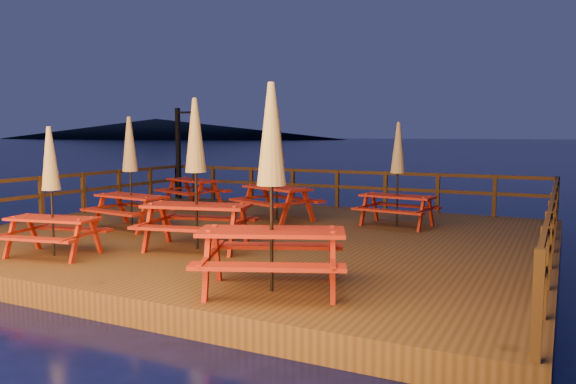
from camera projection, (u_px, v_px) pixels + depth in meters
The scene contains 13 objects.
ground at pixel (256, 251), 12.32m from camera, with size 500.00×500.00×0.00m, color black.
deck at pixel (256, 242), 12.30m from camera, with size 12.00×10.00×0.40m, color #493217.
deck_piles at pixel (256, 264), 12.35m from camera, with size 11.44×9.44×1.40m.
railing at pixel (291, 191), 13.78m from camera, with size 11.80×9.75×1.10m.
lamp_post at pixel (182, 145), 18.53m from camera, with size 0.85×0.18×3.00m.
headland_left at pixel (156, 129), 251.92m from camera, with size 180.00×84.00×9.00m, color black.
picnic_table_0 at pixel (193, 160), 16.63m from camera, with size 2.29×2.10×2.67m.
picnic_table_1 at pixel (277, 163), 14.01m from camera, with size 2.41×2.24×2.77m.
picnic_table_2 at pixel (51, 189), 9.87m from camera, with size 1.82×1.60×2.29m.
picnic_table_3 at pixel (398, 173), 13.05m from camera, with size 1.86×1.59×2.43m.
picnic_table_4 at pixel (271, 184), 7.61m from camera, with size 2.48×2.29×2.85m.
picnic_table_5 at pixel (196, 171), 10.42m from camera, with size 2.29×2.03×2.82m.
picnic_table_6 at pixel (130, 171), 12.74m from camera, with size 1.97×1.70×2.55m.
Camera 1 is at (6.03, -10.53, 2.58)m, focal length 35.00 mm.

